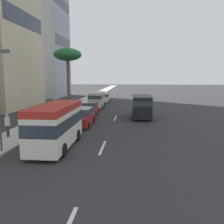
{
  "coord_description": "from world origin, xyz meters",
  "views": [
    {
      "loc": [
        -2.28,
        -2.07,
        4.85
      ],
      "look_at": [
        19.63,
        -0.09,
        1.51
      ],
      "focal_mm": 38.63,
      "sensor_mm": 36.0,
      "label": 1
    }
  ],
  "objects_px": {
    "minibus_lead": "(56,124)",
    "palm_tree": "(68,56)",
    "car_fourth": "(104,98)",
    "pedestrian_mid_block": "(41,111)",
    "car_fifth": "(83,117)",
    "pedestrian_near_lamp": "(7,124)",
    "van_sixth": "(142,106)",
    "van_second": "(97,99)",
    "car_third": "(89,109)",
    "pedestrian_by_tree": "(56,105)"
  },
  "relations": [
    {
      "from": "car_third",
      "to": "pedestrian_near_lamp",
      "type": "xyz_separation_m",
      "value": [
        -11.23,
        4.31,
        0.36
      ]
    },
    {
      "from": "pedestrian_mid_block",
      "to": "pedestrian_by_tree",
      "type": "height_order",
      "value": "pedestrian_mid_block"
    },
    {
      "from": "car_fourth",
      "to": "pedestrian_mid_block",
      "type": "bearing_deg",
      "value": -13.25
    },
    {
      "from": "car_third",
      "to": "pedestrian_by_tree",
      "type": "bearing_deg",
      "value": -107.83
    },
    {
      "from": "car_third",
      "to": "pedestrian_by_tree",
      "type": "height_order",
      "value": "pedestrian_by_tree"
    },
    {
      "from": "minibus_lead",
      "to": "car_fourth",
      "type": "bearing_deg",
      "value": -179.63
    },
    {
      "from": "van_sixth",
      "to": "palm_tree",
      "type": "bearing_deg",
      "value": 54.07
    },
    {
      "from": "minibus_lead",
      "to": "pedestrian_near_lamp",
      "type": "distance_m",
      "value": 4.92
    },
    {
      "from": "pedestrian_near_lamp",
      "to": "car_fourth",
      "type": "bearing_deg",
      "value": -110.22
    },
    {
      "from": "car_third",
      "to": "car_fifth",
      "type": "distance_m",
      "value": 5.74
    },
    {
      "from": "car_fifth",
      "to": "pedestrian_mid_block",
      "type": "distance_m",
      "value": 5.17
    },
    {
      "from": "car_fourth",
      "to": "pedestrian_mid_block",
      "type": "relative_size",
      "value": 2.25
    },
    {
      "from": "car_fourth",
      "to": "car_fifth",
      "type": "xyz_separation_m",
      "value": [
        -20.72,
        -0.39,
        0.05
      ]
    },
    {
      "from": "car_third",
      "to": "pedestrian_mid_block",
      "type": "bearing_deg",
      "value": -48.22
    },
    {
      "from": "car_fifth",
      "to": "palm_tree",
      "type": "xyz_separation_m",
      "value": [
        12.24,
        4.69,
        6.87
      ]
    },
    {
      "from": "car_third",
      "to": "pedestrian_by_tree",
      "type": "relative_size",
      "value": 2.36
    },
    {
      "from": "van_sixth",
      "to": "pedestrian_mid_block",
      "type": "distance_m",
      "value": 11.13
    },
    {
      "from": "van_second",
      "to": "pedestrian_by_tree",
      "type": "xyz_separation_m",
      "value": [
        -5.7,
        4.53,
        -0.27
      ]
    },
    {
      "from": "car_fourth",
      "to": "palm_tree",
      "type": "height_order",
      "value": "palm_tree"
    },
    {
      "from": "minibus_lead",
      "to": "van_second",
      "type": "bearing_deg",
      "value": -179.01
    },
    {
      "from": "pedestrian_near_lamp",
      "to": "palm_tree",
      "type": "distance_m",
      "value": 18.91
    },
    {
      "from": "car_third",
      "to": "car_fourth",
      "type": "relative_size",
      "value": 1.0
    },
    {
      "from": "minibus_lead",
      "to": "palm_tree",
      "type": "distance_m",
      "value": 21.06
    },
    {
      "from": "van_sixth",
      "to": "palm_tree",
      "type": "height_order",
      "value": "palm_tree"
    },
    {
      "from": "pedestrian_near_lamp",
      "to": "van_second",
      "type": "bearing_deg",
      "value": -113.56
    },
    {
      "from": "pedestrian_by_tree",
      "to": "van_sixth",
      "type": "bearing_deg",
      "value": 14.12
    },
    {
      "from": "pedestrian_near_lamp",
      "to": "pedestrian_by_tree",
      "type": "height_order",
      "value": "pedestrian_near_lamp"
    },
    {
      "from": "minibus_lead",
      "to": "car_third",
      "type": "height_order",
      "value": "minibus_lead"
    },
    {
      "from": "car_fifth",
      "to": "van_sixth",
      "type": "distance_m",
      "value": 7.49
    },
    {
      "from": "car_fifth",
      "to": "pedestrian_near_lamp",
      "type": "distance_m",
      "value": 7.25
    },
    {
      "from": "pedestrian_near_lamp",
      "to": "palm_tree",
      "type": "relative_size",
      "value": 0.21
    },
    {
      "from": "pedestrian_by_tree",
      "to": "palm_tree",
      "type": "distance_m",
      "value": 8.27
    },
    {
      "from": "van_second",
      "to": "pedestrian_mid_block",
      "type": "bearing_deg",
      "value": -21.02
    },
    {
      "from": "minibus_lead",
      "to": "pedestrian_by_tree",
      "type": "bearing_deg",
      "value": -161.59
    },
    {
      "from": "car_fifth",
      "to": "pedestrian_near_lamp",
      "type": "height_order",
      "value": "pedestrian_near_lamp"
    },
    {
      "from": "van_sixth",
      "to": "car_fifth",
      "type": "bearing_deg",
      "value": 127.57
    },
    {
      "from": "minibus_lead",
      "to": "palm_tree",
      "type": "xyz_separation_m",
      "value": [
        19.66,
        4.49,
        6.06
      ]
    },
    {
      "from": "car_third",
      "to": "palm_tree",
      "type": "relative_size",
      "value": 0.47
    },
    {
      "from": "van_second",
      "to": "pedestrian_by_tree",
      "type": "bearing_deg",
      "value": -38.45
    },
    {
      "from": "car_fifth",
      "to": "minibus_lead",
      "type": "bearing_deg",
      "value": -1.56
    },
    {
      "from": "car_fourth",
      "to": "palm_tree",
      "type": "xyz_separation_m",
      "value": [
        -8.48,
        4.31,
        6.92
      ]
    },
    {
      "from": "minibus_lead",
      "to": "palm_tree",
      "type": "height_order",
      "value": "palm_tree"
    },
    {
      "from": "car_fifth",
      "to": "pedestrian_by_tree",
      "type": "distance_m",
      "value": 8.85
    },
    {
      "from": "car_third",
      "to": "palm_tree",
      "type": "xyz_separation_m",
      "value": [
        6.51,
        4.29,
        6.9
      ]
    },
    {
      "from": "pedestrian_mid_block",
      "to": "car_third",
      "type": "bearing_deg",
      "value": -148.3
    },
    {
      "from": "minibus_lead",
      "to": "car_fourth",
      "type": "xyz_separation_m",
      "value": [
        28.14,
        0.18,
        -0.86
      ]
    },
    {
      "from": "car_fourth",
      "to": "van_sixth",
      "type": "bearing_deg",
      "value": 21.29
    },
    {
      "from": "car_third",
      "to": "van_sixth",
      "type": "relative_size",
      "value": 0.86
    },
    {
      "from": "van_second",
      "to": "palm_tree",
      "type": "height_order",
      "value": "palm_tree"
    },
    {
      "from": "car_fourth",
      "to": "van_sixth",
      "type": "height_order",
      "value": "van_sixth"
    }
  ]
}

